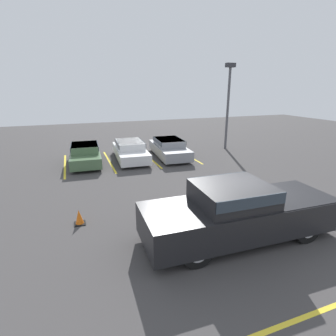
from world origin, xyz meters
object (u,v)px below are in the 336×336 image
Objects in this scene: pickup_truck at (240,211)px; traffic_cone at (79,217)px; parked_sedan_b at (130,150)px; parked_sedan_c at (169,147)px; parked_sedan_a at (85,154)px; light_post at (228,98)px.

pickup_truck is 11.46× the size of traffic_cone.
parked_sedan_b is 0.99× the size of parked_sedan_c.
parked_sedan_a is (-4.00, 10.47, -0.26)m from pickup_truck.
parked_sedan_b is (-1.15, 10.54, -0.27)m from pickup_truck.
pickup_truck is 1.45× the size of parked_sedan_a.
traffic_cone is at bearing 152.40° from pickup_truck.
parked_sedan_a is at bearing 84.72° from traffic_cone.
parked_sedan_c is at bearing 50.84° from traffic_cone.
parked_sedan_b is 0.77× the size of light_post.
pickup_truck is at bearing 23.96° from parked_sedan_a.
parked_sedan_b is at bearing -90.25° from parked_sedan_c.
pickup_truck reaches higher than parked_sedan_b.
pickup_truck is 5.46m from traffic_cone.
pickup_truck is 13.31m from light_post.
parked_sedan_a is 5.52m from parked_sedan_c.
parked_sedan_c is 0.77× the size of light_post.
parked_sedan_b is 8.66m from traffic_cone.
parked_sedan_c is at bearing 83.45° from pickup_truck.
parked_sedan_a is 11.06m from light_post.
parked_sedan_a reaches higher than parked_sedan_c.
light_post is (7.72, 0.66, 3.19)m from parked_sedan_b.
parked_sedan_c is at bearing -170.15° from light_post.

